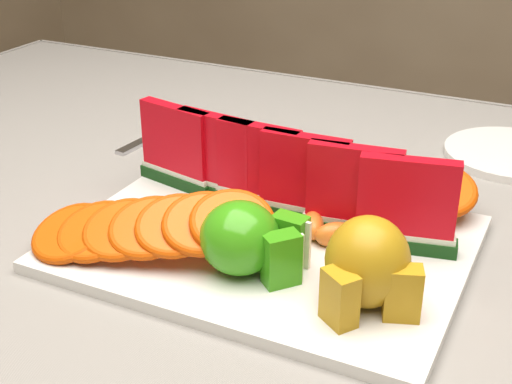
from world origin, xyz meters
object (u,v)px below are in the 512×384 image
apple_cluster (248,240)px  pear_cluster (368,266)px  fork (162,132)px  platter (266,243)px

apple_cluster → pear_cluster: (0.12, -0.00, 0.01)m
apple_cluster → fork: apple_cluster is taller
platter → apple_cluster: (0.01, -0.06, 0.04)m
platter → apple_cluster: bearing=-80.9°
platter → pear_cluster: pear_cluster is taller
platter → fork: platter is taller
pear_cluster → platter: bearing=152.9°
platter → fork: (-0.27, 0.23, -0.00)m
pear_cluster → fork: pear_cluster is taller
pear_cluster → fork: size_ratio=0.53×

